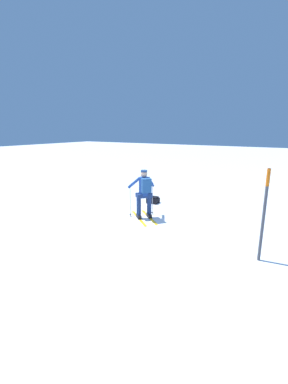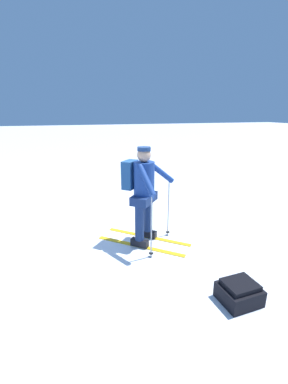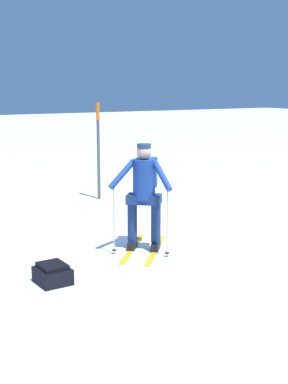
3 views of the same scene
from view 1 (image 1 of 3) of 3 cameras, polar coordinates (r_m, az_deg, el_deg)
The scene contains 4 objects.
ground_plane at distance 8.22m, azimuth -1.86°, elevation -7.42°, with size 80.00×80.00×0.00m, color white.
skier at distance 8.57m, azimuth 0.05°, elevation 0.20°, with size 1.50×1.40×1.66m.
dropped_backpack at distance 10.59m, azimuth 2.02°, elevation -1.78°, with size 0.47×0.42×0.26m.
trail_marker at distance 6.30m, azimuth 25.20°, elevation -3.43°, with size 0.08×0.08×2.16m.
Camera 1 is at (-4.21, 6.39, 2.99)m, focal length 24.00 mm.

